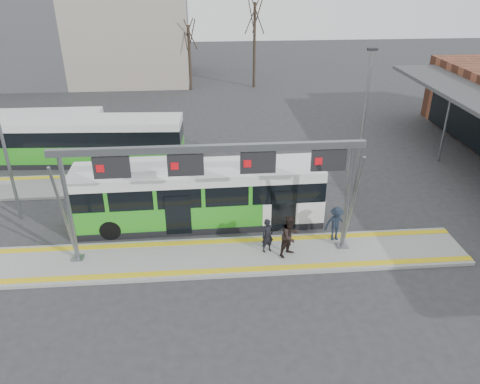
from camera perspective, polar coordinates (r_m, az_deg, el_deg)
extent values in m
plane|color=#2D2D30|center=(21.33, -1.95, -8.05)|extent=(120.00, 120.00, 0.00)
cube|color=gray|center=(21.28, -1.96, -7.88)|extent=(22.00, 3.00, 0.15)
cube|color=gray|center=(28.40, -10.91, 1.07)|extent=(20.00, 3.00, 0.15)
cube|color=yellow|center=(22.19, -2.12, -6.01)|extent=(22.00, 0.35, 0.02)
cube|color=yellow|center=(20.30, -1.79, -9.53)|extent=(22.00, 0.35, 0.02)
cube|color=yellow|center=(29.40, -10.73, 2.19)|extent=(20.00, 0.35, 0.02)
cylinder|color=slate|center=(20.97, -20.15, -1.93)|extent=(0.20, 0.20, 5.05)
cube|color=slate|center=(22.22, -19.14, -7.59)|extent=(0.50, 0.50, 0.06)
cylinder|color=slate|center=(20.38, -20.60, -2.87)|extent=(0.12, 1.46, 4.90)
cylinder|color=slate|center=(21.11, 12.96, -0.69)|extent=(0.20, 0.20, 5.05)
cube|color=slate|center=(22.35, 12.31, -6.38)|extent=(0.50, 0.50, 0.06)
cylinder|color=slate|center=(20.52, 13.51, -1.59)|extent=(0.12, 1.46, 4.90)
cube|color=slate|center=(19.11, -3.75, 5.32)|extent=(13.00, 0.25, 0.30)
cube|color=black|center=(19.74, -15.39, 2.89)|extent=(1.50, 0.12, 0.95)
cube|color=#B50B11|center=(19.76, -16.70, 2.75)|extent=(0.32, 0.02, 0.32)
cube|color=black|center=(19.39, -6.65, 3.28)|extent=(1.50, 0.12, 0.95)
cube|color=#B50B11|center=(19.35, -7.98, 3.14)|extent=(0.32, 0.02, 0.32)
cube|color=black|center=(19.50, 2.21, 3.59)|extent=(1.50, 0.12, 0.95)
cube|color=#B50B11|center=(19.39, 0.91, 3.47)|extent=(0.32, 0.02, 0.32)
cube|color=black|center=(20.07, 10.76, 3.81)|extent=(1.50, 0.12, 0.95)
cube|color=#B50B11|center=(19.89, 9.56, 3.71)|extent=(0.32, 0.02, 0.32)
cylinder|color=slate|center=(33.13, 23.65, 6.92)|extent=(0.14, 0.14, 4.30)
cube|color=black|center=(24.01, -4.92, -3.29)|extent=(12.26, 2.80, 0.36)
cube|color=green|center=(23.64, -4.99, -1.69)|extent=(12.26, 2.80, 1.17)
cube|color=black|center=(23.14, -5.10, 0.69)|extent=(12.25, 2.73, 1.02)
cube|color=white|center=(22.81, -5.18, 2.41)|extent=(12.26, 2.80, 0.51)
cube|color=orange|center=(23.66, 9.76, 2.78)|extent=(0.08, 1.82, 0.28)
cube|color=white|center=(22.74, -10.36, 3.10)|extent=(3.08, 1.87, 0.31)
cylinder|color=black|center=(23.25, -15.50, -4.42)|extent=(1.02, 0.32, 1.02)
cylinder|color=black|center=(25.21, -14.77, -1.73)|extent=(1.02, 0.32, 1.02)
cylinder|color=black|center=(23.15, 4.23, -3.55)|extent=(1.02, 0.32, 1.02)
cylinder|color=black|center=(25.13, 3.36, -0.92)|extent=(1.02, 0.32, 1.02)
cube|color=black|center=(32.46, -17.43, 3.83)|extent=(11.99, 3.23, 0.35)
cube|color=green|center=(32.20, -17.61, 5.04)|extent=(11.99, 3.23, 1.14)
cube|color=black|center=(31.84, -17.87, 6.81)|extent=(11.98, 3.15, 0.99)
cube|color=white|center=(31.61, -18.06, 8.07)|extent=(11.99, 3.23, 0.49)
cylinder|color=black|center=(32.80, -24.98, 3.34)|extent=(1.00, 0.36, 0.99)
cylinder|color=black|center=(34.69, -23.67, 4.81)|extent=(1.00, 0.36, 0.99)
cylinder|color=black|center=(30.53, -11.59, 3.74)|extent=(1.00, 0.36, 0.99)
cylinder|color=black|center=(32.55, -10.98, 5.27)|extent=(1.00, 0.36, 0.99)
cube|color=black|center=(35.79, -24.65, 4.69)|extent=(10.76, 2.45, 0.33)
cube|color=#1C2EA8|center=(35.57, -24.87, 5.73)|extent=(10.76, 2.45, 1.07)
cube|color=black|center=(35.26, -25.18, 7.25)|extent=(10.76, 2.38, 0.93)
cube|color=white|center=(35.06, -25.40, 8.32)|extent=(10.76, 2.45, 0.47)
cylinder|color=black|center=(33.76, -20.15, 4.82)|extent=(0.94, 0.29, 0.93)
cylinder|color=black|center=(35.64, -19.36, 6.08)|extent=(0.94, 0.29, 0.93)
imported|color=black|center=(21.11, 3.39, -5.34)|extent=(0.69, 0.57, 1.63)
imported|color=black|center=(20.86, 6.12, -5.36)|extent=(1.20, 1.16, 1.95)
imported|color=#1B2431|center=(22.35, 11.62, -3.80)|extent=(1.15, 0.70, 1.72)
cylinder|color=#382B21|center=(48.44, -6.16, 15.90)|extent=(0.28, 0.28, 6.25)
cylinder|color=#382B21|center=(49.13, 1.76, 17.36)|extent=(0.28, 0.28, 8.22)
cylinder|color=#382B21|center=(52.26, -26.72, 14.87)|extent=(0.28, 0.28, 7.59)
cylinder|color=slate|center=(25.24, -26.87, 5.25)|extent=(0.16, 0.16, 8.26)
cylinder|color=slate|center=(26.48, 14.77, 7.91)|extent=(0.16, 0.16, 7.99)
cube|color=black|center=(25.52, 15.84, 16.40)|extent=(0.50, 0.25, 0.12)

